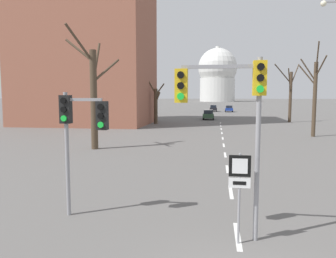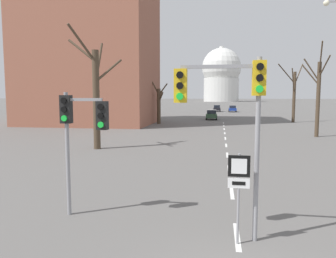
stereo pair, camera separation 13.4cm
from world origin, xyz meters
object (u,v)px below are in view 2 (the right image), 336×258
traffic_signal_near_left (79,124)px  sedan_near_right (233,109)px  sedan_mid_centre (217,108)px  traffic_signal_centre_tall (231,102)px  sedan_near_left (212,115)px  route_sign_post (239,183)px

traffic_signal_near_left → sedan_near_right: traffic_signal_near_left is taller
sedan_near_right → sedan_mid_centre: bearing=161.3°
traffic_signal_centre_tall → sedan_mid_centre: bearing=90.8°
traffic_signal_near_left → sedan_near_left: size_ratio=1.03×
sedan_near_left → traffic_signal_near_left: bearing=-94.1°
sedan_near_left → sedan_mid_centre: size_ratio=1.08×
traffic_signal_centre_tall → traffic_signal_near_left: 5.20m
sedan_near_right → sedan_near_left: bearing=-99.5°
route_sign_post → traffic_signal_centre_tall: bearing=128.8°
traffic_signal_centre_tall → sedan_mid_centre: traffic_signal_centre_tall is taller
traffic_signal_centre_tall → route_sign_post: 2.25m
route_sign_post → sedan_near_right: bearing=88.0°
traffic_signal_near_left → sedan_near_left: (3.32, 46.48, -2.37)m
traffic_signal_near_left → sedan_mid_centre: traffic_signal_near_left is taller
sedan_near_left → sedan_near_right: bearing=80.5°
traffic_signal_centre_tall → traffic_signal_near_left: traffic_signal_centre_tall is taller
sedan_near_right → traffic_signal_near_left: bearing=-96.1°
traffic_signal_near_left → sedan_near_right: size_ratio=1.08×
route_sign_post → sedan_near_right: (2.59, 74.94, -0.94)m
sedan_near_left → sedan_mid_centre: bearing=88.7°
traffic_signal_near_left → traffic_signal_centre_tall: bearing=-12.5°
sedan_near_right → sedan_mid_centre: (-3.90, 1.32, 0.02)m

